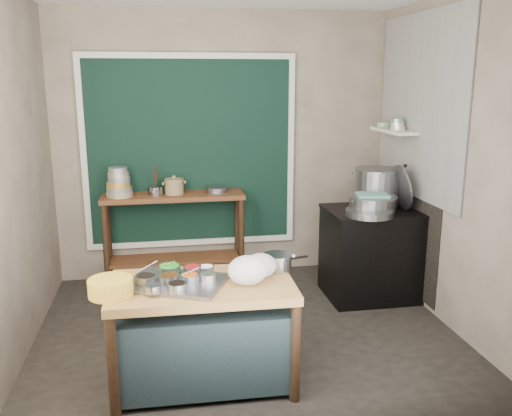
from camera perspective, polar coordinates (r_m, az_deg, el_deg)
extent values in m
cube|color=#2A2520|center=(4.77, -1.08, -12.85)|extent=(3.50, 3.00, 0.02)
cube|color=gray|center=(5.82, -3.49, 6.49)|extent=(3.50, 0.02, 2.80)
cube|color=gray|center=(4.42, -24.35, 3.09)|extent=(0.02, 3.00, 2.80)
cube|color=gray|center=(4.92, 19.60, 4.46)|extent=(0.02, 3.00, 2.80)
cube|color=black|center=(5.75, -6.92, 5.84)|extent=(2.10, 0.02, 1.90)
cube|color=#B2B2AA|center=(5.35, 16.83, 10.18)|extent=(0.02, 1.70, 1.70)
cube|color=black|center=(5.61, 15.63, -1.53)|extent=(0.01, 1.30, 1.30)
cube|color=beige|center=(5.59, 14.31, 7.88)|extent=(0.22, 0.70, 0.03)
cube|color=olive|center=(3.89, -5.59, -13.01)|extent=(1.27, 0.75, 0.75)
cube|color=#562B18|center=(5.74, -8.56, -3.17)|extent=(1.45, 0.40, 0.95)
cube|color=black|center=(5.45, 12.18, -4.80)|extent=(0.90, 0.68, 0.85)
cube|color=black|center=(5.33, 12.42, -0.30)|extent=(0.92, 0.69, 0.03)
cube|color=gray|center=(3.73, -8.47, -7.78)|extent=(0.76, 0.67, 0.03)
cylinder|color=gray|center=(3.82, -6.70, -6.53)|extent=(0.13, 0.13, 0.05)
cylinder|color=gray|center=(3.83, -9.12, -6.45)|extent=(0.16, 0.16, 0.06)
cylinder|color=silver|center=(3.69, -5.08, -7.24)|extent=(0.11, 0.11, 0.05)
cylinder|color=gray|center=(3.55, -10.81, -8.30)|extent=(0.11, 0.11, 0.05)
cylinder|color=gray|center=(3.83, -5.27, -6.47)|extent=(0.11, 0.11, 0.05)
cylinder|color=gray|center=(3.68, -6.99, -7.35)|extent=(0.13, 0.13, 0.05)
cylinder|color=gray|center=(3.55, -8.31, -8.20)|extent=(0.13, 0.13, 0.05)
cylinder|color=gray|center=(3.68, -9.16, -7.40)|extent=(0.14, 0.14, 0.06)
cylinder|color=gray|center=(3.70, -11.48, -7.38)|extent=(0.15, 0.15, 0.06)
cylinder|color=yellow|center=(3.62, -15.05, -8.05)|extent=(0.34, 0.34, 0.11)
ellipsoid|color=white|center=(3.66, -0.90, -6.57)|extent=(0.33, 0.31, 0.20)
ellipsoid|color=white|center=(3.79, 0.44, -6.08)|extent=(0.28, 0.26, 0.17)
cylinder|color=tan|center=(5.60, -14.21, 1.42)|extent=(0.26, 0.26, 0.05)
cylinder|color=gray|center=(5.59, -14.24, 1.92)|extent=(0.25, 0.25, 0.05)
cylinder|color=gold|center=(5.59, -14.27, 2.42)|extent=(0.23, 0.23, 0.05)
cylinder|color=gray|center=(5.58, -14.30, 2.91)|extent=(0.22, 0.22, 0.05)
cylinder|color=tan|center=(5.57, -14.33, 3.41)|extent=(0.21, 0.21, 0.05)
cylinder|color=gray|center=(5.56, -14.36, 3.92)|extent=(0.19, 0.19, 0.05)
cylinder|color=gray|center=(5.59, -10.53, 1.79)|extent=(0.17, 0.17, 0.09)
cylinder|color=gray|center=(5.65, -4.17, 1.93)|extent=(0.23, 0.23, 0.06)
cylinder|color=gray|center=(5.35, 15.11, 2.13)|extent=(0.13, 0.44, 0.43)
cube|color=#66A69A|center=(5.19, 12.18, 1.36)|extent=(0.32, 0.27, 0.02)
cylinder|color=gray|center=(5.06, 11.83, -0.50)|extent=(0.51, 0.51, 0.06)
cylinder|color=silver|center=(5.53, 14.61, 8.16)|extent=(0.14, 0.14, 0.04)
cylinder|color=silver|center=(5.52, 14.63, 8.54)|extent=(0.13, 0.13, 0.04)
cylinder|color=gray|center=(5.52, 14.65, 8.92)|extent=(0.12, 0.12, 0.04)
cylinder|color=gray|center=(5.82, 13.31, 8.53)|extent=(0.14, 0.14, 0.05)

